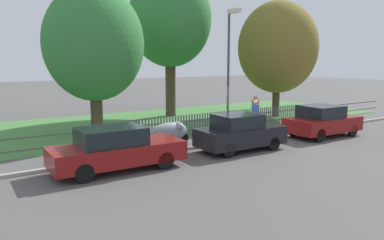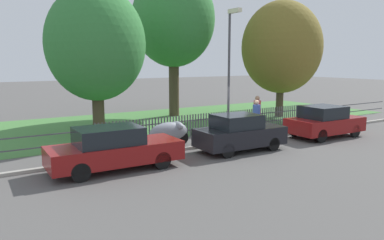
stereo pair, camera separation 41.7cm
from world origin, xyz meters
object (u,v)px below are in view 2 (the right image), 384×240
at_px(covered_motorcycle, 170,132).
at_px(pedestrian_by_lamp, 256,116).
at_px(parked_car_silver_hatchback, 114,148).
at_px(tree_nearest_kerb, 96,44).
at_px(street_lamp, 230,60).
at_px(parked_car_navy_estate, 325,122).
at_px(tree_behind_motorcycle, 173,20).
at_px(tree_mid_park, 282,47).
at_px(pedestrian_near_fence, 257,111).
at_px(parked_car_black_saloon, 239,133).

relative_size(covered_motorcycle, pedestrian_by_lamp, 1.07).
height_order(parked_car_silver_hatchback, tree_nearest_kerb, tree_nearest_kerb).
relative_size(tree_nearest_kerb, street_lamp, 1.23).
xyz_separation_m(parked_car_navy_estate, street_lamp, (-4.42, 1.80, 2.95)).
height_order(tree_behind_motorcycle, tree_mid_park, tree_behind_motorcycle).
height_order(parked_car_silver_hatchback, pedestrian_near_fence, pedestrian_near_fence).
distance_m(tree_nearest_kerb, tree_mid_park, 12.14).
bearing_deg(tree_behind_motorcycle, parked_car_silver_hatchback, -128.59).
height_order(parked_car_silver_hatchback, parked_car_black_saloon, parked_car_black_saloon).
distance_m(parked_car_navy_estate, covered_motorcycle, 7.68).
bearing_deg(parked_car_navy_estate, pedestrian_by_lamp, 148.75).
distance_m(parked_car_silver_hatchback, pedestrian_by_lamp, 8.04).
bearing_deg(pedestrian_near_fence, tree_nearest_kerb, -65.27).
xyz_separation_m(tree_mid_park, pedestrian_near_fence, (-4.78, -3.12, -3.49)).
xyz_separation_m(parked_car_black_saloon, parked_car_navy_estate, (5.30, -0.01, 0.01)).
height_order(tree_nearest_kerb, tree_behind_motorcycle, tree_behind_motorcycle).
relative_size(parked_car_black_saloon, tree_nearest_kerb, 0.52).
bearing_deg(parked_car_silver_hatchback, parked_car_black_saloon, 0.03).
bearing_deg(parked_car_silver_hatchback, covered_motorcycle, 33.94).
bearing_deg(parked_car_black_saloon, tree_nearest_kerb, 121.71).
height_order(covered_motorcycle, pedestrian_by_lamp, pedestrian_by_lamp).
height_order(parked_car_silver_hatchback, parked_car_navy_estate, parked_car_navy_estate).
bearing_deg(tree_mid_park, pedestrian_near_fence, -146.85).
distance_m(tree_nearest_kerb, pedestrian_by_lamp, 8.61).
distance_m(tree_mid_park, pedestrian_near_fence, 6.69).
bearing_deg(parked_car_silver_hatchback, pedestrian_by_lamp, 13.30).
xyz_separation_m(parked_car_silver_hatchback, street_lamp, (6.23, 1.67, 2.97)).
distance_m(covered_motorcycle, tree_behind_motorcycle, 10.79).
xyz_separation_m(covered_motorcycle, pedestrian_near_fence, (5.64, 0.71, 0.41)).
xyz_separation_m(tree_nearest_kerb, street_lamp, (4.62, -4.79, -0.77)).
distance_m(parked_car_silver_hatchback, tree_nearest_kerb, 7.63).
height_order(tree_nearest_kerb, tree_mid_park, tree_mid_park).
xyz_separation_m(tree_behind_motorcycle, street_lamp, (-1.75, -8.34, -2.62)).
distance_m(tree_behind_motorcycle, pedestrian_by_lamp, 9.89).
bearing_deg(tree_nearest_kerb, tree_mid_park, -2.38).
bearing_deg(covered_motorcycle, pedestrian_by_lamp, -6.41).
distance_m(covered_motorcycle, tree_nearest_kerb, 6.04).
height_order(parked_car_navy_estate, pedestrian_near_fence, pedestrian_near_fence).
bearing_deg(parked_car_navy_estate, tree_mid_park, 64.58).
relative_size(parked_car_navy_estate, tree_behind_motorcycle, 0.41).
height_order(covered_motorcycle, pedestrian_near_fence, pedestrian_near_fence).
relative_size(parked_car_black_saloon, tree_behind_motorcycle, 0.40).
xyz_separation_m(parked_car_silver_hatchback, tree_behind_motorcycle, (7.98, 10.00, 5.59)).
bearing_deg(pedestrian_by_lamp, pedestrian_near_fence, -87.20).
relative_size(pedestrian_by_lamp, street_lamp, 0.31).
bearing_deg(parked_car_navy_estate, parked_car_black_saloon, -178.62).
xyz_separation_m(parked_car_silver_hatchback, pedestrian_by_lamp, (7.87, 1.65, 0.28)).
xyz_separation_m(parked_car_navy_estate, pedestrian_near_fence, (-1.69, 2.97, 0.29)).
relative_size(parked_car_black_saloon, pedestrian_near_fence, 2.03).
xyz_separation_m(tree_nearest_kerb, pedestrian_by_lamp, (6.25, -4.80, -3.46)).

